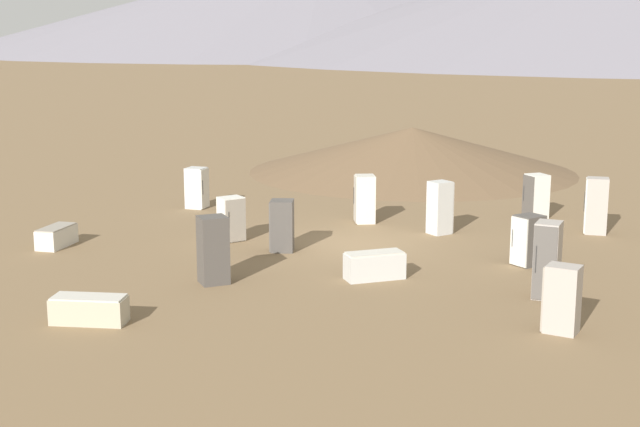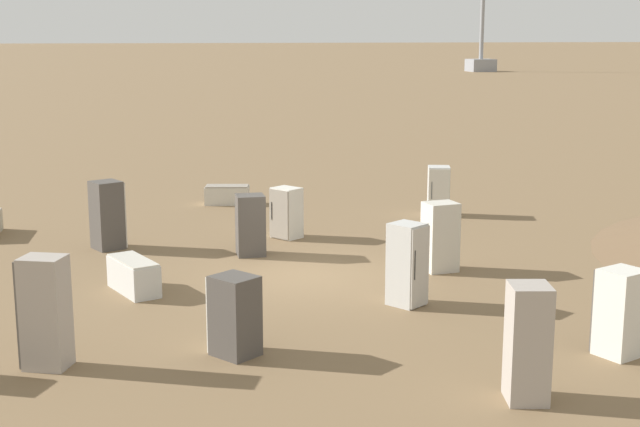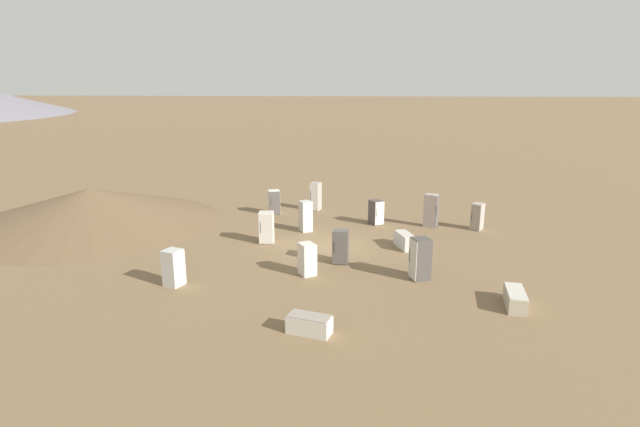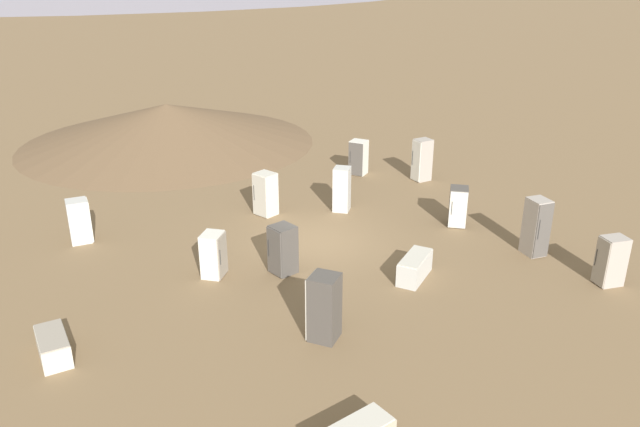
{
  "view_description": "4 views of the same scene",
  "coord_description": "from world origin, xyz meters",
  "px_view_note": "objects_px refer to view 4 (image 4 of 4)",
  "views": [
    {
      "loc": [
        0.34,
        -27.12,
        6.62
      ],
      "look_at": [
        -1.04,
        -0.28,
        1.05
      ],
      "focal_mm": 50.0,
      "sensor_mm": 36.0,
      "label": 1
    },
    {
      "loc": [
        19.99,
        -3.88,
        5.61
      ],
      "look_at": [
        0.88,
        0.31,
        1.64
      ],
      "focal_mm": 50.0,
      "sensor_mm": 36.0,
      "label": 2
    },
    {
      "loc": [
        -24.14,
        -3.41,
        7.93
      ],
      "look_at": [
        0.3,
        0.51,
        1.71
      ],
      "focal_mm": 28.0,
      "sensor_mm": 36.0,
      "label": 3
    },
    {
      "loc": [
        -12.89,
        -14.71,
        9.13
      ],
      "look_at": [
        0.53,
        0.46,
        0.86
      ],
      "focal_mm": 35.0,
      "sensor_mm": 36.0,
      "label": 4
    }
  ],
  "objects_px": {
    "discarded_fridge_1": "(53,346)",
    "discarded_fridge_5": "(458,207)",
    "discarded_fridge_12": "(283,250)",
    "discarded_fridge_7": "(358,157)",
    "discarded_fridge_9": "(265,194)",
    "discarded_fridge_10": "(611,261)",
    "discarded_fridge_13": "(79,221)",
    "discarded_fridge_0": "(536,227)",
    "discarded_fridge_4": "(213,255)",
    "discarded_fridge_3": "(415,267)",
    "discarded_fridge_2": "(422,160)",
    "discarded_fridge_8": "(342,189)",
    "discarded_fridge_11": "(324,307)"
  },
  "relations": [
    {
      "from": "discarded_fridge_3",
      "to": "discarded_fridge_10",
      "type": "height_order",
      "value": "discarded_fridge_10"
    },
    {
      "from": "discarded_fridge_12",
      "to": "discarded_fridge_7",
      "type": "bearing_deg",
      "value": -58.04
    },
    {
      "from": "discarded_fridge_10",
      "to": "discarded_fridge_13",
      "type": "xyz_separation_m",
      "value": [
        -10.71,
        13.57,
        0.0
      ]
    },
    {
      "from": "discarded_fridge_1",
      "to": "discarded_fridge_9",
      "type": "bearing_deg",
      "value": 34.62
    },
    {
      "from": "discarded_fridge_12",
      "to": "discarded_fridge_13",
      "type": "relative_size",
      "value": 1.02
    },
    {
      "from": "discarded_fridge_2",
      "to": "discarded_fridge_13",
      "type": "relative_size",
      "value": 1.21
    },
    {
      "from": "discarded_fridge_7",
      "to": "discarded_fridge_13",
      "type": "height_order",
      "value": "discarded_fridge_7"
    },
    {
      "from": "discarded_fridge_8",
      "to": "discarded_fridge_9",
      "type": "distance_m",
      "value": 2.97
    },
    {
      "from": "discarded_fridge_8",
      "to": "discarded_fridge_0",
      "type": "bearing_deg",
      "value": -18.69
    },
    {
      "from": "discarded_fridge_2",
      "to": "discarded_fridge_8",
      "type": "bearing_deg",
      "value": 105.21
    },
    {
      "from": "discarded_fridge_3",
      "to": "discarded_fridge_4",
      "type": "relative_size",
      "value": 1.21
    },
    {
      "from": "discarded_fridge_9",
      "to": "discarded_fridge_10",
      "type": "xyz_separation_m",
      "value": [
        4.39,
        -11.33,
        -0.07
      ]
    },
    {
      "from": "discarded_fridge_12",
      "to": "discarded_fridge_1",
      "type": "bearing_deg",
      "value": 88.5
    },
    {
      "from": "discarded_fridge_4",
      "to": "discarded_fridge_11",
      "type": "distance_m",
      "value": 4.84
    },
    {
      "from": "discarded_fridge_4",
      "to": "discarded_fridge_10",
      "type": "distance_m",
      "value": 12.01
    },
    {
      "from": "discarded_fridge_7",
      "to": "discarded_fridge_12",
      "type": "distance_m",
      "value": 10.15
    },
    {
      "from": "discarded_fridge_5",
      "to": "discarded_fridge_8",
      "type": "relative_size",
      "value": 0.83
    },
    {
      "from": "discarded_fridge_3",
      "to": "discarded_fridge_11",
      "type": "xyz_separation_m",
      "value": [
        -4.28,
        -0.6,
        0.53
      ]
    },
    {
      "from": "discarded_fridge_5",
      "to": "discarded_fridge_7",
      "type": "xyz_separation_m",
      "value": [
        1.45,
        6.65,
        0.06
      ]
    },
    {
      "from": "discarded_fridge_10",
      "to": "discarded_fridge_12",
      "type": "height_order",
      "value": "discarded_fridge_12"
    },
    {
      "from": "discarded_fridge_4",
      "to": "discarded_fridge_7",
      "type": "bearing_deg",
      "value": 165.68
    },
    {
      "from": "discarded_fridge_8",
      "to": "discarded_fridge_13",
      "type": "distance_m",
      "value": 9.62
    },
    {
      "from": "discarded_fridge_13",
      "to": "discarded_fridge_12",
      "type": "bearing_deg",
      "value": 47.06
    },
    {
      "from": "discarded_fridge_11",
      "to": "discarded_fridge_0",
      "type": "bearing_deg",
      "value": -32.06
    },
    {
      "from": "discarded_fridge_8",
      "to": "discarded_fridge_9",
      "type": "bearing_deg",
      "value": -158.14
    },
    {
      "from": "discarded_fridge_11",
      "to": "discarded_fridge_5",
      "type": "bearing_deg",
      "value": -11.17
    },
    {
      "from": "discarded_fridge_5",
      "to": "discarded_fridge_3",
      "type": "bearing_deg",
      "value": 74.39
    },
    {
      "from": "discarded_fridge_4",
      "to": "discarded_fridge_12",
      "type": "bearing_deg",
      "value": 108.22
    },
    {
      "from": "discarded_fridge_1",
      "to": "discarded_fridge_3",
      "type": "height_order",
      "value": "discarded_fridge_3"
    },
    {
      "from": "discarded_fridge_3",
      "to": "discarded_fridge_9",
      "type": "height_order",
      "value": "discarded_fridge_9"
    },
    {
      "from": "discarded_fridge_7",
      "to": "discarded_fridge_9",
      "type": "bearing_deg",
      "value": 78.25
    },
    {
      "from": "discarded_fridge_2",
      "to": "discarded_fridge_12",
      "type": "distance_m",
      "value": 10.52
    },
    {
      "from": "discarded_fridge_1",
      "to": "discarded_fridge_5",
      "type": "bearing_deg",
      "value": 5.79
    },
    {
      "from": "discarded_fridge_12",
      "to": "discarded_fridge_4",
      "type": "bearing_deg",
      "value": 54.3
    },
    {
      "from": "discarded_fridge_0",
      "to": "discarded_fridge_10",
      "type": "height_order",
      "value": "discarded_fridge_0"
    },
    {
      "from": "discarded_fridge_10",
      "to": "discarded_fridge_13",
      "type": "distance_m",
      "value": 17.29
    },
    {
      "from": "discarded_fridge_4",
      "to": "discarded_fridge_13",
      "type": "height_order",
      "value": "discarded_fridge_13"
    },
    {
      "from": "discarded_fridge_1",
      "to": "discarded_fridge_12",
      "type": "relative_size",
      "value": 1.0
    },
    {
      "from": "discarded_fridge_1",
      "to": "discarded_fridge_13",
      "type": "bearing_deg",
      "value": 74.5
    },
    {
      "from": "discarded_fridge_7",
      "to": "discarded_fridge_10",
      "type": "height_order",
      "value": "discarded_fridge_7"
    },
    {
      "from": "discarded_fridge_1",
      "to": "discarded_fridge_8",
      "type": "relative_size",
      "value": 0.9
    },
    {
      "from": "discarded_fridge_0",
      "to": "discarded_fridge_4",
      "type": "relative_size",
      "value": 1.37
    },
    {
      "from": "discarded_fridge_13",
      "to": "discarded_fridge_9",
      "type": "bearing_deg",
      "value": 86.95
    },
    {
      "from": "discarded_fridge_9",
      "to": "discarded_fridge_13",
      "type": "height_order",
      "value": "discarded_fridge_9"
    },
    {
      "from": "discarded_fridge_3",
      "to": "discarded_fridge_11",
      "type": "distance_m",
      "value": 4.36
    },
    {
      "from": "discarded_fridge_7",
      "to": "discarded_fridge_11",
      "type": "xyz_separation_m",
      "value": [
        -10.11,
        -8.94,
        0.12
      ]
    },
    {
      "from": "discarded_fridge_9",
      "to": "discarded_fridge_0",
      "type": "bearing_deg",
      "value": -160.11
    },
    {
      "from": "discarded_fridge_9",
      "to": "discarded_fridge_10",
      "type": "relative_size",
      "value": 1.08
    },
    {
      "from": "discarded_fridge_9",
      "to": "discarded_fridge_8",
      "type": "bearing_deg",
      "value": -130.85
    },
    {
      "from": "discarded_fridge_1",
      "to": "discarded_fridge_7",
      "type": "relative_size",
      "value": 1.0
    }
  ]
}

